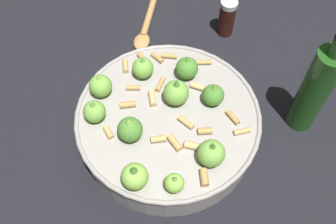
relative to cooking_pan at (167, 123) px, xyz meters
The scene contains 5 objects.
ground_plane 0.04m from the cooking_pan, 155.24° to the right, with size 2.40×2.40×0.00m, color black.
cooking_pan is the anchor object (origin of this frame).
pepper_shaker 0.31m from the cooking_pan, 114.78° to the right, with size 0.04×0.04×0.09m.
olive_oil_bottle 0.27m from the cooking_pan, behind, with size 0.05×0.05×0.25m.
wooden_spoon 0.31m from the cooking_pan, 80.14° to the right, with size 0.06×0.22×0.02m.
Camera 1 is at (-0.01, 0.37, 0.66)m, focal length 41.16 mm.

